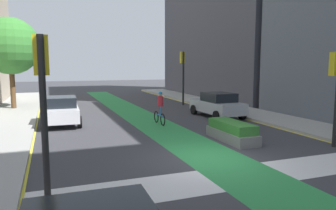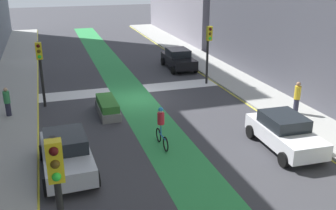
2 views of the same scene
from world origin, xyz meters
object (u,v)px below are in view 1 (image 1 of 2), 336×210
(car_white_left_far, at_px, (61,110))
(traffic_signal_near_left, at_px, (42,85))
(car_silver_right_far, at_px, (217,105))
(street_tree_near, at_px, (10,46))
(traffic_signal_near_right, at_px, (335,80))
(median_planter, at_px, (232,132))
(cyclist_in_lane, at_px, (160,107))
(traffic_signal_far_right, at_px, (183,68))

(car_white_left_far, bearing_deg, traffic_signal_near_left, -93.92)
(car_silver_right_far, distance_m, street_tree_near, 15.42)
(street_tree_near, bearing_deg, car_white_left_far, -66.95)
(traffic_signal_near_right, distance_m, median_planter, 4.63)
(cyclist_in_lane, height_order, median_planter, cyclist_in_lane)
(traffic_signal_far_right, relative_size, street_tree_near, 0.67)
(traffic_signal_near_right, distance_m, traffic_signal_near_left, 11.01)
(traffic_signal_near_right, xyz_separation_m, cyclist_in_lane, (-5.03, 7.02, -1.72))
(traffic_signal_near_left, height_order, street_tree_near, street_tree_near)
(car_silver_right_far, relative_size, median_planter, 1.47)
(traffic_signal_far_right, height_order, cyclist_in_lane, traffic_signal_far_right)
(car_silver_right_far, relative_size, cyclist_in_lane, 2.30)
(car_white_left_far, xyz_separation_m, median_planter, (6.87, -6.71, -0.40))
(traffic_signal_far_right, distance_m, median_planter, 13.12)
(car_silver_right_far, bearing_deg, traffic_signal_far_right, 86.49)
(traffic_signal_near_left, bearing_deg, street_tree_near, 97.66)
(traffic_signal_near_right, relative_size, median_planter, 1.31)
(traffic_signal_near_right, height_order, traffic_signal_near_left, traffic_signal_near_left)
(street_tree_near, relative_size, median_planter, 2.27)
(cyclist_in_lane, relative_size, median_planter, 0.64)
(median_planter, bearing_deg, car_white_left_far, 135.69)
(traffic_signal_near_right, xyz_separation_m, traffic_signal_far_right, (-0.34, 14.76, 0.39))
(traffic_signal_far_right, xyz_separation_m, car_silver_right_far, (-0.40, -6.59, -2.29))
(car_silver_right_far, height_order, cyclist_in_lane, cyclist_in_lane)
(traffic_signal_near_left, relative_size, car_white_left_far, 0.94)
(cyclist_in_lane, bearing_deg, traffic_signal_far_right, 58.80)
(traffic_signal_near_right, distance_m, cyclist_in_lane, 8.80)
(traffic_signal_near_left, xyz_separation_m, traffic_signal_far_right, (10.57, 16.20, 0.27))
(street_tree_near, bearing_deg, traffic_signal_far_right, -6.58)
(traffic_signal_near_right, relative_size, street_tree_near, 0.58)
(traffic_signal_near_left, relative_size, street_tree_near, 0.61)
(median_planter, bearing_deg, traffic_signal_far_right, 76.55)
(cyclist_in_lane, height_order, street_tree_near, street_tree_near)
(cyclist_in_lane, relative_size, street_tree_near, 0.28)
(street_tree_near, bearing_deg, traffic_signal_near_right, -50.73)
(traffic_signal_near_left, relative_size, traffic_signal_far_right, 0.91)
(traffic_signal_near_right, xyz_separation_m, traffic_signal_near_left, (-10.91, -1.44, 0.13))
(cyclist_in_lane, distance_m, median_planter, 5.08)
(car_white_left_far, bearing_deg, median_planter, -44.31)
(street_tree_near, height_order, median_planter, street_tree_near)
(street_tree_near, bearing_deg, cyclist_in_lane, -48.18)
(traffic_signal_near_right, xyz_separation_m, car_silver_right_far, (-0.74, 8.17, -1.89))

